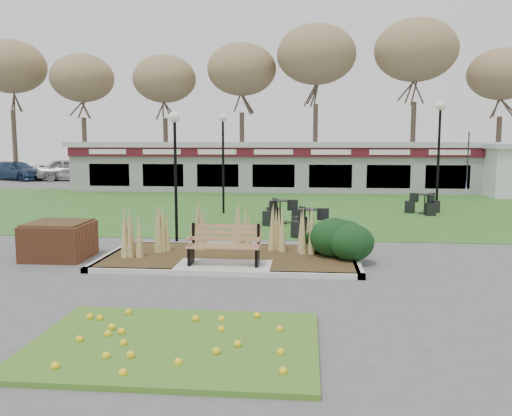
# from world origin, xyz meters

# --- Properties ---
(ground) EXTENTS (100.00, 100.00, 0.00)m
(ground) POSITION_xyz_m (0.00, 0.00, 0.00)
(ground) COLOR #515154
(ground) RESTS_ON ground
(lawn) EXTENTS (34.00, 16.00, 0.02)m
(lawn) POSITION_xyz_m (0.00, 12.00, 0.01)
(lawn) COLOR #2F591C
(lawn) RESTS_ON ground
(flower_bed) EXTENTS (4.20, 3.00, 0.16)m
(flower_bed) POSITION_xyz_m (0.00, -4.60, 0.07)
(flower_bed) COLOR #38691E
(flower_bed) RESTS_ON ground
(planting_bed) EXTENTS (6.75, 3.40, 1.27)m
(planting_bed) POSITION_xyz_m (1.27, 1.35, 0.37)
(planting_bed) COLOR #312613
(planting_bed) RESTS_ON ground
(park_bench) EXTENTS (1.70, 0.66, 0.93)m
(park_bench) POSITION_xyz_m (0.00, 0.25, 0.59)
(park_bench) COLOR #8E5C40
(park_bench) RESTS_ON ground
(brick_planter) EXTENTS (1.50, 1.50, 0.95)m
(brick_planter) POSITION_xyz_m (-4.40, 1.00, 0.48)
(brick_planter) COLOR brown
(brick_planter) RESTS_ON ground
(food_pavilion) EXTENTS (24.60, 3.40, 2.90)m
(food_pavilion) POSITION_xyz_m (0.00, 19.96, 1.48)
(food_pavilion) COLOR gray
(food_pavilion) RESTS_ON ground
(tree_backdrop) EXTENTS (47.24, 5.24, 10.36)m
(tree_backdrop) POSITION_xyz_m (0.00, 28.00, 8.36)
(tree_backdrop) COLOR #47382B
(tree_backdrop) RESTS_ON ground
(lamp_post_near_left) EXTENTS (0.32, 0.32, 3.83)m
(lamp_post_near_left) POSITION_xyz_m (-1.87, 3.20, 2.79)
(lamp_post_near_left) COLOR black
(lamp_post_near_left) RESTS_ON ground
(lamp_post_mid_right) EXTENTS (0.34, 0.34, 4.09)m
(lamp_post_mid_right) POSITION_xyz_m (-1.52, 9.81, 2.98)
(lamp_post_mid_right) COLOR black
(lamp_post_mid_right) RESTS_ON ground
(lamp_post_far_right) EXTENTS (0.38, 0.38, 4.62)m
(lamp_post_far_right) POSITION_xyz_m (7.38, 11.30, 3.37)
(lamp_post_far_right) COLOR black
(lamp_post_far_right) RESTS_ON ground
(bistro_set_a) EXTENTS (1.42, 1.59, 0.85)m
(bistro_set_a) POSITION_xyz_m (0.95, 7.25, 0.30)
(bistro_set_a) COLOR black
(bistro_set_a) RESTS_ON ground
(bistro_set_b) EXTENTS (1.36, 1.56, 0.83)m
(bistro_set_b) POSITION_xyz_m (1.98, 5.00, 0.30)
(bistro_set_b) COLOR black
(bistro_set_b) RESTS_ON ground
(bistro_set_c) EXTENTS (1.49, 1.42, 0.80)m
(bistro_set_c) POSITION_xyz_m (6.71, 10.46, 0.29)
(bistro_set_c) COLOR black
(bistro_set_c) RESTS_ON ground
(patio_umbrella) EXTENTS (2.00, 2.03, 2.29)m
(patio_umbrella) POSITION_xyz_m (9.06, 13.00, 1.45)
(patio_umbrella) COLOR black
(patio_umbrella) RESTS_ON ground
(car_silver) EXTENTS (5.19, 3.17, 1.65)m
(car_silver) POSITION_xyz_m (-15.72, 27.00, 0.83)
(car_silver) COLOR #AAABAF
(car_silver) RESTS_ON ground
(car_black) EXTENTS (5.06, 3.07, 1.58)m
(car_black) POSITION_xyz_m (-8.02, 21.00, 0.79)
(car_black) COLOR black
(car_black) RESTS_ON ground
(car_blue) EXTENTS (5.19, 3.74, 1.40)m
(car_blue) POSITION_xyz_m (-19.95, 27.00, 0.70)
(car_blue) COLOR navy
(car_blue) RESTS_ON ground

